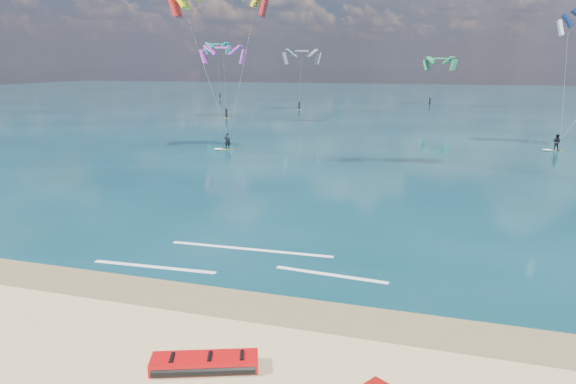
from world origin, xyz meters
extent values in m
plane|color=tan|center=(0.00, 40.00, 0.00)|extent=(320.00, 320.00, 0.00)
cube|color=brown|center=(0.00, 3.00, 0.00)|extent=(320.00, 2.40, 0.01)
cube|color=#092C33|center=(0.00, 104.00, 0.02)|extent=(320.00, 200.00, 0.04)
cube|color=#CADF1A|center=(-12.80, 33.54, 0.07)|extent=(1.23, 0.96, 0.05)
imported|color=black|center=(-12.80, 33.54, 0.89)|extent=(0.66, 0.51, 1.61)
cylinder|color=black|center=(-12.53, 33.27, 1.12)|extent=(0.44, 0.29, 0.04)
cube|color=#ACB41B|center=(18.00, 42.21, 0.07)|extent=(1.26, 0.51, 0.05)
imported|color=black|center=(18.00, 42.21, 0.86)|extent=(0.96, 0.92, 1.56)
cylinder|color=black|center=(18.27, 41.94, 1.13)|extent=(0.50, 0.09, 0.04)
cube|color=white|center=(-0.80, 8.10, 0.04)|extent=(7.67, 0.52, 0.01)
cube|color=white|center=(3.31, 6.30, 0.04)|extent=(4.64, 0.57, 0.01)
cube|color=white|center=(-3.92, 5.00, 0.04)|extent=(5.48, 0.54, 0.01)
camera|label=1|loc=(7.14, -12.51, 8.28)|focal=32.00mm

